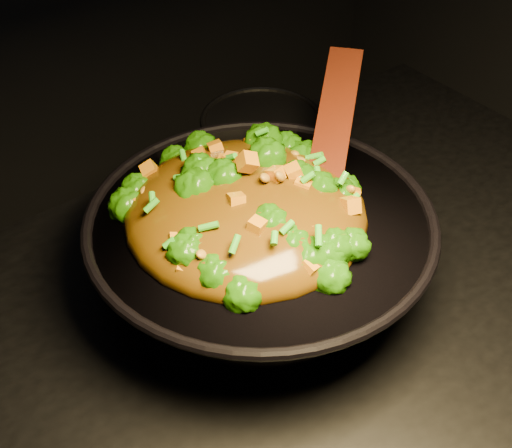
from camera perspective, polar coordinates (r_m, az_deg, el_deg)
wok at (r=1.00m, az=0.35°, el=-2.47°), size 0.49×0.49×0.13m
stir_fry at (r=0.92m, az=-0.84°, el=3.20°), size 0.38×0.38×0.11m
spatula at (r=1.01m, az=6.04°, el=6.62°), size 0.27×0.24×0.13m
back_pot at (r=1.23m, az=0.46°, el=6.34°), size 0.22×0.22×0.11m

